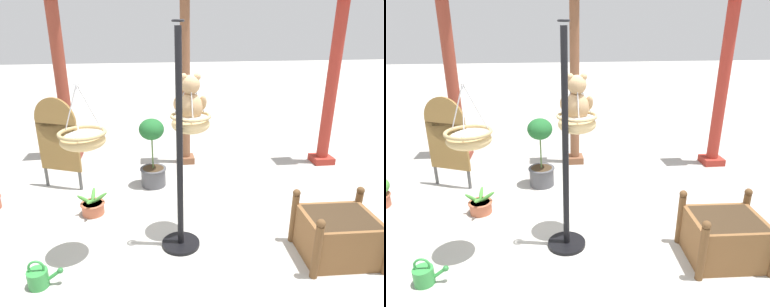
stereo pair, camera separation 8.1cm
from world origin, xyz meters
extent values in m
plane|color=#ADAAA3|center=(0.00, 0.00, 0.00)|extent=(40.00, 40.00, 0.00)
cylinder|color=black|center=(-0.14, 0.05, 1.21)|extent=(0.07, 0.07, 2.42)
cylinder|color=black|center=(-0.14, 0.05, 0.02)|extent=(0.44, 0.44, 0.04)
torus|color=black|center=(-0.14, 0.05, 2.46)|extent=(0.12, 0.12, 0.02)
ellipsoid|color=tan|center=(0.01, 0.30, 1.40)|extent=(0.43, 0.43, 0.20)
torus|color=tan|center=(0.01, 0.30, 1.49)|extent=(0.45, 0.45, 0.04)
ellipsoid|color=silver|center=(0.01, 0.30, 1.42)|extent=(0.38, 0.38, 0.17)
cylinder|color=#B7B7BC|center=(0.10, 0.35, 1.69)|extent=(0.19, 0.11, 0.41)
cylinder|color=#B7B7BC|center=(-0.07, 0.35, 1.69)|extent=(0.19, 0.11, 0.41)
cylinder|color=#B7B7BC|center=(0.01, 0.20, 1.69)|extent=(0.01, 0.21, 0.41)
torus|color=#B7B7BC|center=(0.01, 0.30, 1.89)|extent=(0.06, 0.06, 0.01)
ellipsoid|color=tan|center=(0.01, 0.31, 1.58)|extent=(0.27, 0.23, 0.32)
sphere|color=tan|center=(0.01, 0.31, 1.83)|extent=(0.24, 0.24, 0.21)
ellipsoid|color=tan|center=(0.01, 0.38, 1.81)|extent=(0.10, 0.09, 0.07)
sphere|color=black|center=(0.01, 0.42, 1.82)|extent=(0.03, 0.03, 0.03)
sphere|color=tan|center=(-0.06, 0.31, 1.91)|extent=(0.08, 0.08, 0.08)
sphere|color=tan|center=(0.09, 0.31, 1.91)|extent=(0.08, 0.08, 0.08)
ellipsoid|color=tan|center=(-0.13, 0.34, 1.62)|extent=(0.09, 0.15, 0.20)
ellipsoid|color=tan|center=(0.16, 0.34, 1.62)|extent=(0.09, 0.15, 0.20)
ellipsoid|color=tan|center=(-0.06, 0.42, 1.47)|extent=(0.10, 0.18, 0.10)
ellipsoid|color=tan|center=(0.09, 0.42, 1.47)|extent=(0.10, 0.18, 0.10)
ellipsoid|color=tan|center=(-1.09, -0.02, 1.36)|extent=(0.44, 0.44, 0.18)
torus|color=tan|center=(-1.09, -0.02, 1.44)|extent=(0.47, 0.47, 0.04)
ellipsoid|color=silver|center=(-1.09, -0.02, 1.38)|extent=(0.39, 0.39, 0.14)
cylinder|color=#B7B7BC|center=(-1.01, 0.03, 1.68)|extent=(0.19, 0.12, 0.48)
cylinder|color=#B7B7BC|center=(-1.18, 0.03, 1.68)|extent=(0.19, 0.12, 0.48)
cylinder|color=#B7B7BC|center=(-1.09, -0.12, 1.68)|extent=(0.01, 0.21, 0.48)
torus|color=#B7B7BC|center=(-1.09, -0.02, 1.91)|extent=(0.06, 0.06, 0.01)
cylinder|color=#9E2D23|center=(2.74, 2.26, 1.42)|extent=(0.20, 0.20, 2.84)
cube|color=#9E2D23|center=(2.74, 2.26, 0.06)|extent=(0.36, 0.36, 0.12)
cylinder|color=brown|center=(-1.95, 3.14, 1.44)|extent=(0.22, 0.22, 2.88)
cube|color=brown|center=(-1.95, 3.14, 0.06)|extent=(0.39, 0.39, 0.12)
cylinder|color=brown|center=(0.22, 2.61, 1.44)|extent=(0.16, 0.16, 2.88)
cube|color=brown|center=(0.22, 2.61, 0.06)|extent=(0.30, 0.30, 0.12)
cube|color=brown|center=(1.55, -0.38, 0.25)|extent=(0.79, 0.68, 0.50)
cube|color=#382819|center=(1.55, -0.38, 0.47)|extent=(0.70, 0.60, 0.06)
cylinder|color=brown|center=(1.19, -0.04, 0.30)|extent=(0.08, 0.08, 0.60)
cylinder|color=brown|center=(1.94, -0.08, 0.30)|extent=(0.08, 0.08, 0.60)
cylinder|color=brown|center=(1.15, -0.68, 0.30)|extent=(0.08, 0.08, 0.60)
sphere|color=brown|center=(1.19, -0.04, 0.64)|extent=(0.09, 0.09, 0.09)
sphere|color=brown|center=(1.94, -0.08, 0.64)|extent=(0.09, 0.09, 0.09)
sphere|color=brown|center=(1.15, -0.68, 0.64)|extent=(0.09, 0.09, 0.09)
cylinder|color=#BC6042|center=(-1.25, 0.91, 0.08)|extent=(0.29, 0.29, 0.16)
torus|color=#A9573B|center=(-1.25, 0.91, 0.15)|extent=(0.33, 0.33, 0.03)
cylinder|color=#382819|center=(-1.25, 0.91, 0.15)|extent=(0.26, 0.26, 0.03)
ellipsoid|color=#478E38|center=(-1.15, 0.92, 0.23)|extent=(0.23, 0.07, 0.17)
ellipsoid|color=#478E38|center=(-1.24, 1.02, 0.23)|extent=(0.06, 0.23, 0.16)
ellipsoid|color=#478E38|center=(-1.34, 0.90, 0.23)|extent=(0.22, 0.08, 0.19)
ellipsoid|color=#478E38|center=(-1.26, 0.80, 0.24)|extent=(0.08, 0.25, 0.13)
cylinder|color=#4C4C51|center=(-0.40, 1.69, 0.15)|extent=(0.38, 0.38, 0.30)
torus|color=#444449|center=(-0.40, 1.69, 0.29)|extent=(0.42, 0.42, 0.03)
cylinder|color=#382819|center=(-0.40, 1.69, 0.28)|extent=(0.34, 0.34, 0.03)
cylinder|color=#4C6B38|center=(-0.40, 1.69, 0.54)|extent=(0.02, 0.02, 0.49)
ellipsoid|color=#1E5B28|center=(-0.40, 1.69, 0.94)|extent=(0.38, 0.38, 0.32)
cube|color=olive|center=(-1.81, 1.81, 0.67)|extent=(0.65, 0.30, 0.74)
cylinder|color=olive|center=(-1.81, 1.81, 1.09)|extent=(0.65, 0.30, 0.69)
cylinder|color=#4C4C4C|center=(-2.09, 1.93, 0.15)|extent=(0.05, 0.05, 0.30)
cylinder|color=#4C4C4C|center=(-1.53, 1.69, 0.15)|extent=(0.05, 0.05, 0.30)
cylinder|color=#338C3F|center=(-1.60, -0.43, 0.09)|extent=(0.20, 0.20, 0.18)
cylinder|color=#338C3F|center=(-1.45, -0.43, 0.11)|extent=(0.17, 0.04, 0.14)
sphere|color=#287033|center=(-1.38, -0.43, 0.16)|extent=(0.06, 0.06, 0.06)
torus|color=#338C3F|center=(-1.60, -0.43, 0.22)|extent=(0.16, 0.02, 0.16)
camera|label=1|loc=(-0.46, -3.34, 2.44)|focal=32.22mm
camera|label=2|loc=(-0.38, -3.35, 2.44)|focal=32.22mm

